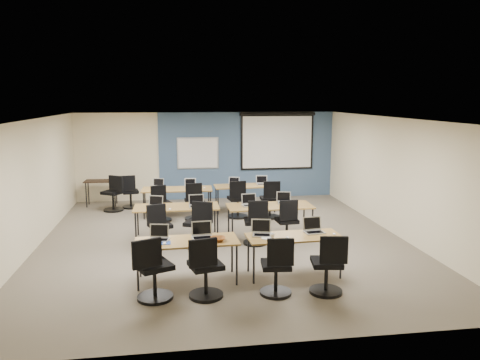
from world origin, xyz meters
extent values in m
cube|color=#6B6354|center=(0.00, 0.00, 0.00)|extent=(8.00, 9.00, 0.02)
cube|color=white|center=(0.00, 0.00, 2.70)|extent=(8.00, 9.00, 0.02)
cube|color=beige|center=(0.00, 4.50, 1.35)|extent=(8.00, 0.04, 2.70)
cube|color=beige|center=(0.00, -4.50, 1.35)|extent=(8.00, 0.04, 2.70)
cube|color=beige|center=(-4.00, 0.00, 1.35)|extent=(0.04, 9.00, 2.70)
cube|color=beige|center=(4.00, 0.00, 1.35)|extent=(0.04, 9.00, 2.70)
cube|color=#3D5977|center=(1.25, 4.47, 1.35)|extent=(5.50, 0.04, 2.70)
cube|color=silver|center=(-0.30, 4.43, 1.45)|extent=(1.28, 0.02, 0.98)
cube|color=white|center=(-0.30, 4.42, 1.45)|extent=(1.20, 0.02, 0.90)
cube|color=black|center=(2.20, 4.41, 1.80)|extent=(2.32, 0.03, 1.82)
cube|color=white|center=(2.20, 4.40, 1.76)|extent=(2.20, 0.02, 1.62)
cylinder|color=black|center=(2.20, 4.40, 2.64)|extent=(2.40, 0.10, 0.10)
cube|color=brown|center=(-0.89, -2.21, 0.71)|extent=(1.76, 0.73, 0.03)
cylinder|color=black|center=(-1.71, -2.52, 0.35)|extent=(0.04, 0.04, 0.70)
cylinder|color=black|center=(-0.06, -2.52, 0.35)|extent=(0.04, 0.04, 0.70)
cylinder|color=black|center=(-1.71, -1.91, 0.35)|extent=(0.04, 0.04, 0.70)
cylinder|color=black|center=(-0.06, -1.91, 0.35)|extent=(0.04, 0.04, 0.70)
cube|color=#A15F2A|center=(1.01, -2.21, 0.71)|extent=(1.67, 0.70, 0.03)
cylinder|color=black|center=(0.23, -2.50, 0.35)|extent=(0.04, 0.04, 0.70)
cylinder|color=black|center=(1.79, -2.50, 0.35)|extent=(0.04, 0.04, 0.70)
cylinder|color=black|center=(0.23, -1.92, 0.35)|extent=(0.04, 0.04, 0.70)
cylinder|color=black|center=(1.79, -1.92, 0.35)|extent=(0.04, 0.04, 0.70)
cube|color=brown|center=(-1.03, 0.38, 0.71)|extent=(1.90, 0.79, 0.03)
cylinder|color=black|center=(-1.92, 0.04, 0.35)|extent=(0.04, 0.04, 0.70)
cylinder|color=black|center=(-0.13, 0.04, 0.35)|extent=(0.04, 0.04, 0.70)
cylinder|color=black|center=(-1.92, 0.72, 0.35)|extent=(0.04, 0.04, 0.70)
cylinder|color=black|center=(-0.13, 0.72, 0.35)|extent=(0.04, 0.04, 0.70)
cube|color=brown|center=(1.08, 0.17, 0.71)|extent=(1.93, 0.81, 0.03)
cylinder|color=black|center=(0.17, -0.17, 0.35)|extent=(0.04, 0.04, 0.70)
cylinder|color=black|center=(1.98, -0.17, 0.35)|extent=(0.04, 0.04, 0.70)
cylinder|color=black|center=(0.17, 0.51, 0.35)|extent=(0.04, 0.04, 0.70)
cylinder|color=black|center=(1.98, 0.51, 0.35)|extent=(0.04, 0.04, 0.70)
cube|color=#AA724B|center=(-0.99, 2.47, 0.71)|extent=(1.87, 0.78, 0.03)
cylinder|color=black|center=(-1.86, 2.14, 0.35)|extent=(0.04, 0.04, 0.70)
cylinder|color=black|center=(-0.11, 2.14, 0.35)|extent=(0.04, 0.04, 0.70)
cylinder|color=black|center=(-1.86, 2.80, 0.35)|extent=(0.04, 0.04, 0.70)
cylinder|color=black|center=(-0.11, 2.80, 0.35)|extent=(0.04, 0.04, 0.70)
cube|color=#A5703E|center=(0.90, 2.68, 0.71)|extent=(1.70, 0.71, 0.03)
cylinder|color=black|center=(0.11, 2.38, 0.35)|extent=(0.04, 0.04, 0.70)
cylinder|color=black|center=(1.69, 2.38, 0.35)|extent=(0.04, 0.04, 0.70)
cylinder|color=black|center=(0.11, 2.97, 0.35)|extent=(0.04, 0.04, 0.70)
cylinder|color=black|center=(1.69, 2.97, 0.35)|extent=(0.04, 0.04, 0.70)
cube|color=#B8B8C6|center=(-1.35, -2.14, 0.74)|extent=(0.33, 0.24, 0.02)
cube|color=black|center=(-1.35, -2.16, 0.75)|extent=(0.28, 0.14, 0.00)
cube|color=#B8B8C6|center=(-1.35, -2.01, 0.87)|extent=(0.33, 0.06, 0.23)
cube|color=black|center=(-1.35, -2.02, 0.87)|extent=(0.29, 0.04, 0.19)
ellipsoid|color=white|center=(-1.26, -2.36, 0.74)|extent=(0.07, 0.10, 0.04)
cylinder|color=black|center=(-1.42, -2.87, 0.03)|extent=(0.57, 0.57, 0.05)
cylinder|color=black|center=(-1.42, -2.87, 0.25)|extent=(0.06, 0.06, 0.51)
cube|color=black|center=(-1.42, -2.87, 0.55)|extent=(0.51, 0.51, 0.08)
cube|color=black|center=(-1.51, -3.08, 0.83)|extent=(0.46, 0.06, 0.44)
cube|color=silver|center=(-0.61, -2.13, 0.74)|extent=(0.36, 0.26, 0.02)
cube|color=black|center=(-0.61, -2.15, 0.75)|extent=(0.31, 0.15, 0.00)
cube|color=silver|center=(-0.61, -1.99, 0.88)|extent=(0.36, 0.07, 0.25)
cube|color=black|center=(-0.61, -2.00, 0.88)|extent=(0.32, 0.05, 0.20)
ellipsoid|color=white|center=(-0.40, -2.25, 0.74)|extent=(0.08, 0.11, 0.04)
cylinder|color=black|center=(-0.62, -2.92, 0.03)|extent=(0.55, 0.55, 0.05)
cylinder|color=black|center=(-0.62, -2.92, 0.24)|extent=(0.06, 0.06, 0.49)
cube|color=black|center=(-0.62, -2.92, 0.53)|extent=(0.49, 0.49, 0.08)
cube|color=black|center=(-0.67, -3.13, 0.81)|extent=(0.45, 0.06, 0.44)
cube|color=silver|center=(0.46, -2.13, 0.74)|extent=(0.35, 0.26, 0.02)
cube|color=black|center=(0.46, -2.15, 0.75)|extent=(0.30, 0.15, 0.00)
cube|color=silver|center=(0.46, -1.99, 0.88)|extent=(0.35, 0.06, 0.24)
cube|color=black|center=(0.46, -2.00, 0.88)|extent=(0.31, 0.05, 0.20)
ellipsoid|color=white|center=(0.86, -2.32, 0.74)|extent=(0.07, 0.10, 0.03)
cylinder|color=black|center=(0.51, -2.98, 0.03)|extent=(0.52, 0.52, 0.05)
cylinder|color=black|center=(0.51, -2.98, 0.23)|extent=(0.06, 0.06, 0.46)
cube|color=black|center=(0.51, -2.98, 0.50)|extent=(0.46, 0.46, 0.08)
cube|color=black|center=(0.53, -3.19, 0.78)|extent=(0.42, 0.06, 0.44)
cube|color=silver|center=(1.42, -2.10, 0.74)|extent=(0.35, 0.26, 0.02)
cube|color=black|center=(1.42, -2.12, 0.75)|extent=(0.30, 0.15, 0.00)
cube|color=silver|center=(1.42, -1.96, 0.88)|extent=(0.35, 0.06, 0.24)
cube|color=black|center=(1.42, -1.97, 0.88)|extent=(0.31, 0.05, 0.20)
ellipsoid|color=white|center=(1.74, -2.25, 0.74)|extent=(0.06, 0.09, 0.03)
cylinder|color=black|center=(1.33, -3.05, 0.03)|extent=(0.54, 0.54, 0.05)
cylinder|color=black|center=(1.33, -3.05, 0.24)|extent=(0.06, 0.06, 0.48)
cube|color=black|center=(1.33, -3.05, 0.52)|extent=(0.48, 0.48, 0.08)
cube|color=black|center=(1.37, -3.26, 0.80)|extent=(0.44, 0.06, 0.44)
cube|color=#B6B6C3|center=(-1.48, 0.31, 0.74)|extent=(0.33, 0.24, 0.02)
cube|color=black|center=(-1.48, 0.29, 0.75)|extent=(0.28, 0.14, 0.00)
cube|color=#B6B6C3|center=(-1.48, 0.44, 0.87)|extent=(0.33, 0.06, 0.23)
cube|color=black|center=(-1.48, 0.44, 0.87)|extent=(0.29, 0.04, 0.19)
ellipsoid|color=white|center=(-1.17, 0.10, 0.74)|extent=(0.06, 0.10, 0.03)
cylinder|color=black|center=(-1.38, -0.26, 0.03)|extent=(0.50, 0.50, 0.05)
cylinder|color=black|center=(-1.38, -0.26, 0.22)|extent=(0.06, 0.06, 0.44)
cube|color=black|center=(-1.38, -0.26, 0.48)|extent=(0.44, 0.44, 0.08)
cube|color=black|center=(-1.45, -0.45, 0.76)|extent=(0.40, 0.06, 0.44)
cube|color=#A2A2AB|center=(-0.58, 0.26, 0.74)|extent=(0.34, 0.25, 0.02)
cube|color=black|center=(-0.58, 0.24, 0.75)|extent=(0.29, 0.15, 0.00)
cube|color=#A2A2AB|center=(-0.58, 0.40, 0.87)|extent=(0.34, 0.06, 0.24)
cube|color=black|center=(-0.58, 0.39, 0.87)|extent=(0.30, 0.04, 0.19)
ellipsoid|color=white|center=(-0.29, 0.06, 0.74)|extent=(0.09, 0.11, 0.03)
cylinder|color=black|center=(-0.60, -0.34, 0.03)|extent=(0.55, 0.55, 0.05)
cylinder|color=black|center=(-0.60, -0.34, 0.24)|extent=(0.06, 0.06, 0.49)
cube|color=black|center=(-0.60, -0.34, 0.53)|extent=(0.49, 0.49, 0.08)
cube|color=black|center=(-0.51, -0.55, 0.81)|extent=(0.44, 0.06, 0.44)
cube|color=#B3B3B3|center=(0.62, 0.18, 0.74)|extent=(0.34, 0.25, 0.02)
cube|color=black|center=(0.62, 0.16, 0.75)|extent=(0.29, 0.15, 0.00)
cube|color=#B3B3B3|center=(0.62, 0.32, 0.87)|extent=(0.34, 0.06, 0.24)
cube|color=black|center=(0.62, 0.31, 0.87)|extent=(0.30, 0.04, 0.19)
ellipsoid|color=white|center=(0.81, 0.04, 0.74)|extent=(0.08, 0.11, 0.03)
cylinder|color=black|center=(0.65, -0.32, 0.03)|extent=(0.52, 0.52, 0.05)
cylinder|color=black|center=(0.65, -0.32, 0.23)|extent=(0.06, 0.06, 0.46)
cube|color=black|center=(0.65, -0.32, 0.50)|extent=(0.46, 0.46, 0.08)
cube|color=black|center=(0.67, -0.54, 0.78)|extent=(0.42, 0.06, 0.44)
cube|color=#A7A7A8|center=(1.47, 0.32, 0.74)|extent=(0.33, 0.24, 0.02)
cube|color=black|center=(1.47, 0.30, 0.75)|extent=(0.28, 0.14, 0.00)
cube|color=#A7A7A8|center=(1.47, 0.45, 0.87)|extent=(0.33, 0.06, 0.23)
cube|color=black|center=(1.47, 0.44, 0.87)|extent=(0.29, 0.04, 0.19)
ellipsoid|color=white|center=(1.62, 0.05, 0.74)|extent=(0.07, 0.10, 0.03)
cylinder|color=black|center=(1.37, -0.26, 0.03)|extent=(0.50, 0.50, 0.05)
cylinder|color=black|center=(1.37, -0.26, 0.22)|extent=(0.06, 0.06, 0.44)
cube|color=black|center=(1.37, -0.26, 0.48)|extent=(0.44, 0.44, 0.08)
cube|color=black|center=(1.36, -0.46, 0.76)|extent=(0.40, 0.06, 0.44)
cube|color=#A2A1A9|center=(-1.48, 2.72, 0.74)|extent=(0.30, 0.22, 0.02)
cube|color=black|center=(-1.48, 2.70, 0.75)|extent=(0.26, 0.13, 0.00)
cube|color=#A2A1A9|center=(-1.48, 2.84, 0.86)|extent=(0.30, 0.06, 0.21)
cube|color=black|center=(-1.48, 2.83, 0.86)|extent=(0.27, 0.04, 0.17)
ellipsoid|color=white|center=(-1.30, 2.51, 0.74)|extent=(0.08, 0.11, 0.03)
cylinder|color=black|center=(-1.39, 1.91, 0.03)|extent=(0.49, 0.49, 0.05)
cylinder|color=black|center=(-1.39, 1.91, 0.21)|extent=(0.06, 0.06, 0.43)
cube|color=black|center=(-1.39, 1.91, 0.47)|extent=(0.43, 0.43, 0.08)
cube|color=black|center=(-1.46, 1.73, 0.75)|extent=(0.39, 0.06, 0.44)
cube|color=silver|center=(-0.62, 2.58, 0.74)|extent=(0.31, 0.22, 0.02)
cube|color=black|center=(-0.62, 2.56, 0.75)|extent=(0.26, 0.13, 0.00)
cube|color=silver|center=(-0.62, 2.70, 0.86)|extent=(0.31, 0.06, 0.21)
cube|color=black|center=(-0.62, 2.69, 0.86)|extent=(0.27, 0.04, 0.17)
ellipsoid|color=white|center=(-0.26, 2.43, 0.74)|extent=(0.08, 0.11, 0.03)
cylinder|color=black|center=(-0.55, 1.93, 0.03)|extent=(0.52, 0.52, 0.05)
cylinder|color=black|center=(-0.55, 1.93, 0.23)|extent=(0.06, 0.06, 0.46)
cube|color=black|center=(-0.55, 1.93, 0.50)|extent=(0.46, 0.46, 0.08)
cube|color=black|center=(-0.57, 1.73, 0.78)|extent=(0.42, 0.06, 0.44)
cube|color=#B6B6BB|center=(0.61, 2.65, 0.74)|extent=(0.30, 0.22, 0.02)
cube|color=black|center=(0.61, 2.63, 0.75)|extent=(0.25, 0.13, 0.00)
cube|color=#B6B6BB|center=(0.61, 2.77, 0.86)|extent=(0.30, 0.06, 0.21)
cube|color=black|center=(0.61, 2.76, 0.86)|extent=(0.26, 0.04, 0.17)
ellipsoid|color=white|center=(0.71, 2.55, 0.74)|extent=(0.08, 0.11, 0.04)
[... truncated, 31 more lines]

